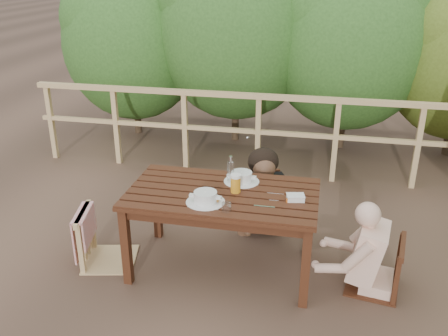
% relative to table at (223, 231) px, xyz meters
% --- Properties ---
extents(ground, '(60.00, 60.00, 0.00)m').
position_rel_table_xyz_m(ground, '(0.00, 0.00, -0.35)').
color(ground, brown).
rests_on(ground, ground).
extents(table, '(1.52, 0.85, 0.70)m').
position_rel_table_xyz_m(table, '(0.00, 0.00, 0.00)').
color(table, '#361A0E').
rests_on(table, ground).
extents(chair_left, '(0.54, 0.54, 0.91)m').
position_rel_table_xyz_m(chair_left, '(-0.98, -0.11, 0.10)').
color(chair_left, tan).
rests_on(chair_left, ground).
extents(chair_far, '(0.56, 0.56, 0.92)m').
position_rel_table_xyz_m(chair_far, '(0.19, 0.83, 0.11)').
color(chair_far, '#361A0E').
rests_on(chair_far, ground).
extents(chair_right, '(0.48, 0.48, 0.83)m').
position_rel_table_xyz_m(chair_right, '(1.23, -0.02, 0.07)').
color(chair_right, '#361A0E').
rests_on(chair_right, ground).
extents(woman, '(0.67, 0.75, 1.29)m').
position_rel_table_xyz_m(woman, '(0.19, 0.85, 0.29)').
color(woman, black).
rests_on(woman, ground).
extents(diner_right, '(0.67, 0.58, 1.21)m').
position_rel_table_xyz_m(diner_right, '(1.26, -0.02, 0.25)').
color(diner_right, beige).
rests_on(diner_right, ground).
extents(railing, '(5.60, 0.10, 1.01)m').
position_rel_table_xyz_m(railing, '(0.00, 2.00, 0.15)').
color(railing, tan).
rests_on(railing, ground).
extents(hedge_row, '(6.60, 1.60, 3.80)m').
position_rel_table_xyz_m(hedge_row, '(0.40, 3.20, 1.55)').
color(hedge_row, '#2C541F').
rests_on(hedge_row, ground).
extents(soup_near, '(0.30, 0.30, 0.10)m').
position_rel_table_xyz_m(soup_near, '(-0.09, -0.21, 0.40)').
color(soup_near, white).
rests_on(soup_near, table).
extents(soup_far, '(0.30, 0.30, 0.10)m').
position_rel_table_xyz_m(soup_far, '(0.11, 0.22, 0.40)').
color(soup_far, white).
rests_on(soup_far, table).
extents(bread_roll, '(0.12, 0.09, 0.07)m').
position_rel_table_xyz_m(bread_roll, '(-0.04, -0.18, 0.39)').
color(bread_roll, olive).
rests_on(bread_roll, table).
extents(beer_glass, '(0.08, 0.08, 0.16)m').
position_rel_table_xyz_m(beer_glass, '(0.10, 0.02, 0.43)').
color(beer_glass, orange).
rests_on(beer_glass, table).
extents(bottle, '(0.06, 0.06, 0.24)m').
position_rel_table_xyz_m(bottle, '(0.03, 0.20, 0.47)').
color(bottle, silver).
rests_on(bottle, table).
extents(tumbler, '(0.07, 0.07, 0.08)m').
position_rel_table_xyz_m(tumbler, '(0.10, -0.32, 0.39)').
color(tumbler, white).
rests_on(tumbler, table).
extents(butter_tub, '(0.16, 0.13, 0.06)m').
position_rel_table_xyz_m(butter_tub, '(0.58, -0.03, 0.38)').
color(butter_tub, silver).
rests_on(butter_tub, table).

